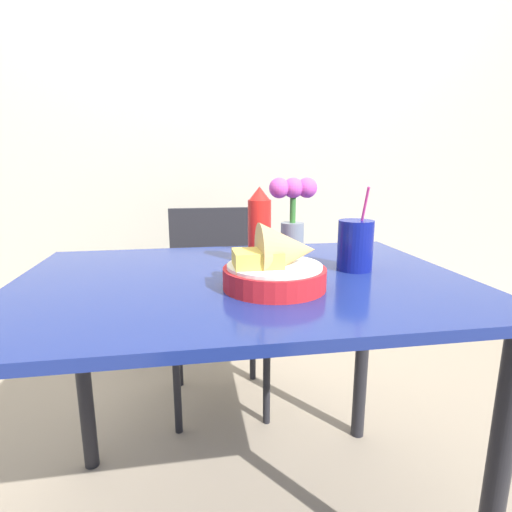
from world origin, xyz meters
The scene contains 7 objects.
wall_window centered at (0.00, 1.29, 1.30)m, with size 7.00×0.06×2.60m.
dining_table centered at (0.00, 0.00, 0.66)m, with size 1.13×0.80×0.77m.
chair_far_window centered at (-0.02, 0.75, 0.52)m, with size 0.40×0.40×0.86m.
food_basket centered at (0.07, -0.11, 0.83)m, with size 0.24×0.24×0.15m.
ketchup_bottle centered at (0.07, 0.13, 0.88)m, with size 0.07×0.07×0.22m.
drink_cup centered at (0.31, 0.02, 0.84)m, with size 0.09×0.09×0.23m.
flower_vase centered at (0.19, 0.22, 0.92)m, with size 0.15×0.07×0.24m.
Camera 1 is at (-0.13, -0.97, 1.05)m, focal length 28.00 mm.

